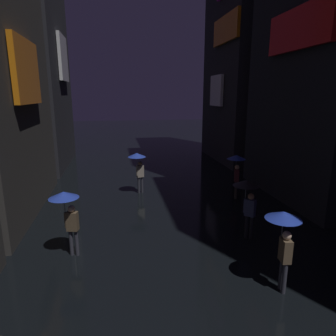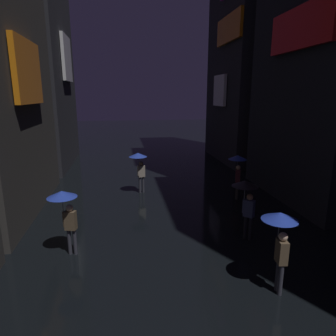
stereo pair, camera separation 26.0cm
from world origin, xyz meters
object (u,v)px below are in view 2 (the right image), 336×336
Objects in this scene: pedestrian_near_crossing_black at (246,194)px; pedestrian_midstreet_left_blue at (280,230)px; pedestrian_midstreet_centre_blue at (139,162)px; pedestrian_foreground_left_blue at (238,165)px; pedestrian_foreground_right_blue at (65,205)px.

pedestrian_midstreet_left_blue is (-0.32, -2.83, 0.00)m from pedestrian_near_crossing_black.
pedestrian_foreground_left_blue is at bearing -17.43° from pedestrian_midstreet_centre_blue.
pedestrian_foreground_right_blue is at bearing -149.19° from pedestrian_foreground_left_blue.
pedestrian_foreground_left_blue is 4.35m from pedestrian_near_crossing_black.
pedestrian_midstreet_centre_blue is 1.00× the size of pedestrian_near_crossing_black.
pedestrian_near_crossing_black is 1.00× the size of pedestrian_midstreet_left_blue.
pedestrian_near_crossing_black is at bearing -107.75° from pedestrian_foreground_left_blue.
pedestrian_foreground_right_blue is (-7.25, -4.32, 0.00)m from pedestrian_foreground_left_blue.
pedestrian_foreground_left_blue is at bearing 76.71° from pedestrian_midstreet_left_blue.
pedestrian_midstreet_centre_blue and pedestrian_near_crossing_black have the same top height.
pedestrian_near_crossing_black is at bearing 83.52° from pedestrian_midstreet_left_blue.
pedestrian_foreground_right_blue is (-2.61, -5.78, 0.00)m from pedestrian_midstreet_centre_blue.
pedestrian_midstreet_centre_blue is 6.34m from pedestrian_foreground_right_blue.
pedestrian_foreground_right_blue and pedestrian_midstreet_left_blue have the same top height.
pedestrian_midstreet_left_blue is (2.99, -8.43, 0.00)m from pedestrian_midstreet_centre_blue.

